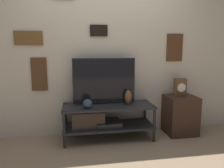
% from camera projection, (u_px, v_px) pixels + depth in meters
% --- Properties ---
extents(ground_plane, '(12.00, 12.00, 0.00)m').
position_uv_depth(ground_plane, '(112.00, 147.00, 3.02)').
color(ground_plane, '#997F60').
extents(wall_back, '(6.40, 0.08, 2.70)m').
position_uv_depth(wall_back, '(105.00, 48.00, 3.36)').
color(wall_back, beige).
rests_on(wall_back, ground_plane).
extents(media_console, '(1.33, 0.49, 0.52)m').
position_uv_depth(media_console, '(101.00, 118.00, 3.23)').
color(media_console, '#232326').
rests_on(media_console, ground_plane).
extents(television, '(0.93, 0.05, 0.69)m').
position_uv_depth(television, '(104.00, 81.00, 3.25)').
color(television, black).
rests_on(television, media_console).
extents(vase_round_glass, '(0.13, 0.13, 0.13)m').
position_uv_depth(vase_round_glass, '(88.00, 104.00, 3.05)').
color(vase_round_glass, '#2D4251').
rests_on(vase_round_glass, media_console).
extents(vase_urn_stoneware, '(0.10, 0.11, 0.21)m').
position_uv_depth(vase_urn_stoneware, '(128.00, 97.00, 3.25)').
color(vase_urn_stoneware, brown).
rests_on(vase_urn_stoneware, media_console).
extents(side_table, '(0.46, 0.43, 0.60)m').
position_uv_depth(side_table, '(180.00, 115.00, 3.46)').
color(side_table, '#382319').
rests_on(side_table, ground_plane).
extents(mantel_clock, '(0.18, 0.11, 0.27)m').
position_uv_depth(mantel_clock, '(180.00, 87.00, 3.44)').
color(mantel_clock, brown).
rests_on(mantel_clock, side_table).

